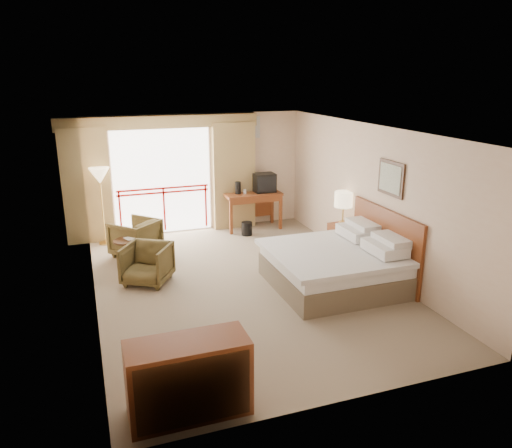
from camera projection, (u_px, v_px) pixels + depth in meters
name	position (u px, v px, depth m)	size (l,w,h in m)	color
floor	(244.00, 284.00, 8.83)	(7.00, 7.00, 0.00)	#84735A
ceiling	(242.00, 130.00, 8.04)	(7.00, 7.00, 0.00)	white
wall_back	(197.00, 173.00, 11.59)	(5.00, 5.00, 0.00)	beige
wall_front	(345.00, 293.00, 5.28)	(5.00, 5.00, 0.00)	beige
wall_left	(88.00, 225.00, 7.64)	(7.00, 7.00, 0.00)	beige
wall_right	(371.00, 199.00, 9.23)	(7.00, 7.00, 0.00)	beige
balcony_door	(163.00, 182.00, 11.36)	(2.40, 2.40, 0.00)	white
balcony_railing	(164.00, 198.00, 11.46)	(2.09, 0.03, 1.02)	#B2140F
curtain_left	(86.00, 186.00, 10.70)	(1.00, 0.26, 2.50)	olive
curtain_right	(233.00, 176.00, 11.75)	(1.00, 0.26, 2.50)	olive
valance	(160.00, 122.00, 10.88)	(4.40, 0.22, 0.28)	olive
hvac_vent	(250.00, 127.00, 11.68)	(0.50, 0.04, 0.50)	silver
bed	(336.00, 265.00, 8.65)	(2.13, 2.06, 0.97)	brown
headboard	(385.00, 245.00, 8.88)	(0.06, 2.10, 1.30)	#622B14
framed_art	(391.00, 178.00, 8.53)	(0.04, 0.72, 0.60)	black
nightstand	(343.00, 240.00, 10.17)	(0.44, 0.53, 0.63)	#622B14
table_lamp	(344.00, 200.00, 9.97)	(0.37, 0.37, 0.65)	tan
phone	(345.00, 225.00, 9.91)	(0.17, 0.13, 0.07)	black
desk	(251.00, 200.00, 11.84)	(1.33, 0.65, 0.87)	#622B14
tv	(264.00, 183.00, 11.76)	(0.49, 0.39, 0.45)	black
coffee_maker	(238.00, 188.00, 11.58)	(0.13, 0.13, 0.29)	black
cup	(245.00, 192.00, 11.61)	(0.07, 0.07, 0.11)	white
wastebasket	(247.00, 229.00, 11.43)	(0.25, 0.25, 0.31)	black
armchair_far	(137.00, 255.00, 10.21)	(0.81, 0.83, 0.76)	#43371C
armchair_near	(148.00, 282.00, 8.89)	(0.76, 0.78, 0.71)	#43371C
side_table	(127.00, 248.00, 9.57)	(0.47, 0.47, 0.51)	black
book	(126.00, 240.00, 9.52)	(0.16, 0.22, 0.02)	white
floor_lamp	(100.00, 179.00, 10.49)	(0.43, 0.43, 1.68)	tan
dresser	(189.00, 378.00, 5.37)	(1.31, 0.56, 0.87)	#622B14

